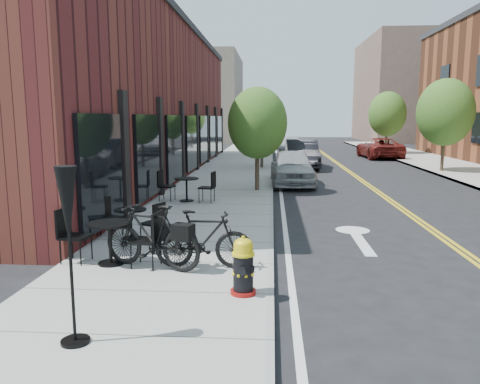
{
  "coord_description": "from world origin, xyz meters",
  "views": [
    {
      "loc": [
        -0.06,
        -8.38,
        2.82
      ],
      "look_at": [
        -0.83,
        2.93,
        1.0
      ],
      "focal_mm": 35.0,
      "sensor_mm": 36.0,
      "label": 1
    }
  ],
  "objects": [
    {
      "name": "tree_near_b",
      "position": [
        -0.6,
        17.0,
        2.71
      ],
      "size": [
        2.3,
        2.3,
        3.98
      ],
      "color": "#382B1E",
      "rests_on": "sidewalk_near"
    },
    {
      "name": "parked_car_b",
      "position": [
        1.6,
        17.83,
        0.79
      ],
      "size": [
        1.77,
        4.86,
        1.59
      ],
      "primitive_type": "imported",
      "rotation": [
        0.0,
        0.0,
        0.02
      ],
      "color": "black",
      "rests_on": "ground"
    },
    {
      "name": "bg_building_left",
      "position": [
        -8.0,
        48.0,
        5.0
      ],
      "size": [
        8.0,
        14.0,
        10.0
      ],
      "primitive_type": "cube",
      "color": "#726656",
      "rests_on": "ground"
    },
    {
      "name": "tree_far_c",
      "position": [
        8.6,
        28.0,
        3.06
      ],
      "size": [
        2.8,
        2.8,
        4.62
      ],
      "color": "#382B1E",
      "rests_on": "sidewalk_far"
    },
    {
      "name": "tree_near_a",
      "position": [
        -0.6,
        9.0,
        2.6
      ],
      "size": [
        2.2,
        2.2,
        3.81
      ],
      "color": "#382B1E",
      "rests_on": "sidewalk_near"
    },
    {
      "name": "bg_building_right",
      "position": [
        16.0,
        50.0,
        6.0
      ],
      "size": [
        10.0,
        16.0,
        12.0
      ],
      "primitive_type": "cube",
      "color": "brown",
      "rests_on": "ground"
    },
    {
      "name": "bistro_set_b",
      "position": [
        -3.19,
        1.64,
        0.56
      ],
      "size": [
        1.64,
        1.06,
        0.88
      ],
      "rotation": [
        0.0,
        0.0,
        -0.44
      ],
      "color": "black",
      "rests_on": "sidewalk_near"
    },
    {
      "name": "building_near",
      "position": [
        -6.5,
        14.0,
        3.5
      ],
      "size": [
        5.0,
        28.0,
        7.0
      ],
      "primitive_type": "cube",
      "color": "#481718",
      "rests_on": "ground"
    },
    {
      "name": "patio_umbrella",
      "position": [
        -2.41,
        -3.23,
        1.66
      ],
      "size": [
        0.35,
        0.35,
        2.15
      ],
      "color": "black",
      "rests_on": "sidewalk_near"
    },
    {
      "name": "sidewalk_near",
      "position": [
        -2.0,
        10.0,
        0.06
      ],
      "size": [
        4.0,
        70.0,
        0.12
      ],
      "primitive_type": "cube",
      "color": "#9E9B93",
      "rests_on": "ground"
    },
    {
      "name": "parked_car_far",
      "position": [
        7.4,
        24.76,
        0.7
      ],
      "size": [
        2.59,
        5.18,
        1.41
      ],
      "primitive_type": "imported",
      "rotation": [
        0.0,
        0.0,
        3.19
      ],
      "color": "maroon",
      "rests_on": "ground"
    },
    {
      "name": "bistro_set_a",
      "position": [
        -3.02,
        -0.19,
        0.63
      ],
      "size": [
        1.93,
        0.92,
        1.02
      ],
      "rotation": [
        0.0,
        0.0,
        -0.13
      ],
      "color": "black",
      "rests_on": "sidewalk_near"
    },
    {
      "name": "parked_car_c",
      "position": [
        1.4,
        27.8,
        0.65
      ],
      "size": [
        1.87,
        4.53,
        1.31
      ],
      "primitive_type": "imported",
      "rotation": [
        0.0,
        0.0,
        0.01
      ],
      "color": "#B2B2B7",
      "rests_on": "ground"
    },
    {
      "name": "tree_far_b",
      "position": [
        8.6,
        16.0,
        3.06
      ],
      "size": [
        2.8,
        2.8,
        4.62
      ],
      "color": "#382B1E",
      "rests_on": "sidewalk_far"
    },
    {
      "name": "bicycle_right",
      "position": [
        -1.26,
        -0.3,
        0.65
      ],
      "size": [
        1.79,
        0.55,
        1.07
      ],
      "primitive_type": "imported",
      "rotation": [
        0.0,
        0.0,
        1.6
      ],
      "color": "black",
      "rests_on": "sidewalk_near"
    },
    {
      "name": "ground",
      "position": [
        0.0,
        0.0,
        0.0
      ],
      "size": [
        120.0,
        120.0,
        0.0
      ],
      "primitive_type": "plane",
      "color": "black",
      "rests_on": "ground"
    },
    {
      "name": "bistro_set_c",
      "position": [
        -2.8,
        6.41,
        0.62
      ],
      "size": [
        1.87,
        0.9,
        0.99
      ],
      "rotation": [
        0.0,
        0.0,
        -0.15
      ],
      "color": "black",
      "rests_on": "sidewalk_near"
    },
    {
      "name": "tree_near_d",
      "position": [
        -0.6,
        33.0,
        2.79
      ],
      "size": [
        2.4,
        2.4,
        4.11
      ],
      "color": "#382B1E",
      "rests_on": "sidewalk_near"
    },
    {
      "name": "bicycle_left",
      "position": [
        -2.19,
        -0.38,
        0.71
      ],
      "size": [
        2.04,
        1.16,
        1.18
      ],
      "primitive_type": "imported",
      "rotation": [
        0.0,
        0.0,
        -1.9
      ],
      "color": "black",
      "rests_on": "sidewalk_near"
    },
    {
      "name": "parked_car_a",
      "position": [
        0.8,
        11.24,
        0.75
      ],
      "size": [
        1.87,
        4.43,
        1.5
      ],
      "primitive_type": "imported",
      "rotation": [
        0.0,
        0.0,
        0.02
      ],
      "color": "#A0A3A8",
      "rests_on": "ground"
    },
    {
      "name": "fire_hydrant",
      "position": [
        -0.48,
        -1.5,
        0.55
      ],
      "size": [
        0.53,
        0.53,
        0.91
      ],
      "rotation": [
        0.0,
        0.0,
        -0.42
      ],
      "color": "maroon",
      "rests_on": "sidewalk_near"
    },
    {
      "name": "tree_near_c",
      "position": [
        -0.6,
        25.0,
        2.53
      ],
      "size": [
        2.1,
        2.1,
        3.67
      ],
      "color": "#382B1E",
      "rests_on": "sidewalk_near"
    }
  ]
}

